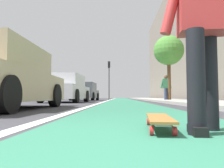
{
  "coord_description": "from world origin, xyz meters",
  "views": [
    {
      "loc": [
        -0.91,
        0.28,
        0.29
      ],
      "look_at": [
        11.18,
        0.71,
        1.02
      ],
      "focal_mm": 34.53,
      "sensor_mm": 36.0,
      "label": 1
    }
  ],
  "objects_px": {
    "skater_person": "(203,20)",
    "traffic_light": "(109,73)",
    "parked_car_far": "(85,92)",
    "street_tree_mid": "(169,51)",
    "parked_car_near": "(0,78)",
    "pedestrian_distant": "(166,86)",
    "skateboard": "(159,119)",
    "parked_car_mid": "(66,89)"
  },
  "relations": [
    {
      "from": "parked_car_mid",
      "to": "traffic_light",
      "type": "distance_m",
      "value": 15.41
    },
    {
      "from": "skater_person",
      "to": "parked_car_near",
      "type": "relative_size",
      "value": 0.38
    },
    {
      "from": "skateboard",
      "to": "skater_person",
      "type": "distance_m",
      "value": 0.92
    },
    {
      "from": "street_tree_mid",
      "to": "pedestrian_distant",
      "type": "bearing_deg",
      "value": 70.17
    },
    {
      "from": "parked_car_near",
      "to": "street_tree_mid",
      "type": "distance_m",
      "value": 11.37
    },
    {
      "from": "parked_car_mid",
      "to": "traffic_light",
      "type": "relative_size",
      "value": 0.91
    },
    {
      "from": "traffic_light",
      "to": "pedestrian_distant",
      "type": "xyz_separation_m",
      "value": [
        -12.54,
        -4.38,
        -2.27
      ]
    },
    {
      "from": "parked_car_mid",
      "to": "pedestrian_distant",
      "type": "xyz_separation_m",
      "value": [
        2.58,
        -6.0,
        0.25
      ]
    },
    {
      "from": "skater_person",
      "to": "traffic_light",
      "type": "relative_size",
      "value": 0.35
    },
    {
      "from": "traffic_light",
      "to": "parked_car_far",
      "type": "bearing_deg",
      "value": 169.18
    },
    {
      "from": "skateboard",
      "to": "parked_car_near",
      "type": "bearing_deg",
      "value": 46.77
    },
    {
      "from": "skateboard",
      "to": "parked_car_far",
      "type": "relative_size",
      "value": 0.21
    },
    {
      "from": "traffic_light",
      "to": "street_tree_mid",
      "type": "distance_m",
      "value": 13.41
    },
    {
      "from": "pedestrian_distant",
      "to": "street_tree_mid",
      "type": "bearing_deg",
      "value": -109.83
    },
    {
      "from": "skateboard",
      "to": "pedestrian_distant",
      "type": "height_order",
      "value": "pedestrian_distant"
    },
    {
      "from": "skateboard",
      "to": "pedestrian_distant",
      "type": "bearing_deg",
      "value": -12.35
    },
    {
      "from": "parked_car_near",
      "to": "street_tree_mid",
      "type": "height_order",
      "value": "street_tree_mid"
    },
    {
      "from": "skateboard",
      "to": "skater_person",
      "type": "relative_size",
      "value": 0.52
    },
    {
      "from": "parked_car_near",
      "to": "street_tree_mid",
      "type": "relative_size",
      "value": 1.0
    },
    {
      "from": "parked_car_mid",
      "to": "street_tree_mid",
      "type": "bearing_deg",
      "value": -67.95
    },
    {
      "from": "skateboard",
      "to": "parked_car_mid",
      "type": "height_order",
      "value": "parked_car_mid"
    },
    {
      "from": "parked_car_mid",
      "to": "street_tree_mid",
      "type": "distance_m",
      "value": 7.18
    },
    {
      "from": "parked_car_far",
      "to": "traffic_light",
      "type": "xyz_separation_m",
      "value": [
        8.56,
        -1.64,
        2.53
      ]
    },
    {
      "from": "skater_person",
      "to": "skateboard",
      "type": "bearing_deg",
      "value": 66.72
    },
    {
      "from": "street_tree_mid",
      "to": "parked_car_near",
      "type": "bearing_deg",
      "value": 147.02
    },
    {
      "from": "skater_person",
      "to": "parked_car_near",
      "type": "xyz_separation_m",
      "value": [
        3.1,
        3.48,
        -0.21
      ]
    },
    {
      "from": "skateboard",
      "to": "traffic_light",
      "type": "distance_m",
      "value": 25.09
    },
    {
      "from": "skateboard",
      "to": "parked_car_near",
      "type": "xyz_separation_m",
      "value": [
        2.95,
        3.14,
        0.63
      ]
    },
    {
      "from": "skateboard",
      "to": "parked_car_mid",
      "type": "distance_m",
      "value": 10.29
    },
    {
      "from": "skater_person",
      "to": "pedestrian_distant",
      "type": "distance_m",
      "value": 12.67
    },
    {
      "from": "parked_car_far",
      "to": "street_tree_mid",
      "type": "distance_m",
      "value": 7.86
    },
    {
      "from": "traffic_light",
      "to": "skateboard",
      "type": "bearing_deg",
      "value": -176.12
    },
    {
      "from": "skateboard",
      "to": "street_tree_mid",
      "type": "distance_m",
      "value": 12.98
    },
    {
      "from": "skater_person",
      "to": "parked_car_near",
      "type": "bearing_deg",
      "value": 48.35
    },
    {
      "from": "street_tree_mid",
      "to": "pedestrian_distant",
      "type": "xyz_separation_m",
      "value": [
        0.07,
        0.2,
        -2.35
      ]
    },
    {
      "from": "pedestrian_distant",
      "to": "parked_car_mid",
      "type": "bearing_deg",
      "value": 113.27
    },
    {
      "from": "skater_person",
      "to": "parked_car_far",
      "type": "relative_size",
      "value": 0.4
    },
    {
      "from": "skater_person",
      "to": "traffic_light",
      "type": "height_order",
      "value": "traffic_light"
    },
    {
      "from": "pedestrian_distant",
      "to": "parked_car_far",
      "type": "bearing_deg",
      "value": 56.51
    },
    {
      "from": "skateboard",
      "to": "street_tree_mid",
      "type": "xyz_separation_m",
      "value": [
        12.23,
        -2.89,
        3.24
      ]
    },
    {
      "from": "parked_car_near",
      "to": "pedestrian_distant",
      "type": "bearing_deg",
      "value": -31.93
    },
    {
      "from": "skateboard",
      "to": "traffic_light",
      "type": "xyz_separation_m",
      "value": [
        24.84,
        1.68,
        3.16
      ]
    }
  ]
}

